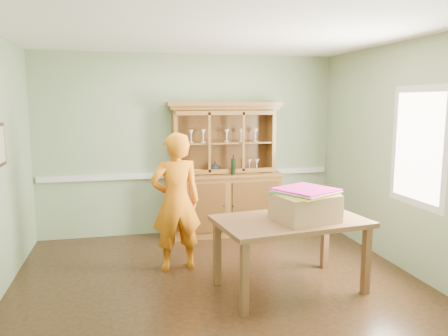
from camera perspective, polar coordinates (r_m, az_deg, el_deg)
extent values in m
plane|color=#3F2914|center=(5.06, -0.85, -14.60)|extent=(4.50, 4.50, 0.00)
plane|color=white|center=(4.70, -0.93, 17.25)|extent=(4.50, 4.50, 0.00)
plane|color=gray|center=(6.65, -4.50, 3.03)|extent=(4.50, 0.00, 4.50)
plane|color=gray|center=(5.61, 22.22, 1.38)|extent=(0.00, 4.00, 4.00)
plane|color=gray|center=(2.80, 7.73, -4.75)|extent=(4.50, 0.00, 4.50)
cube|color=silver|center=(6.68, -4.42, -0.83)|extent=(4.41, 0.05, 0.08)
cube|color=silver|center=(5.34, 23.97, 2.57)|extent=(0.03, 0.96, 1.36)
cube|color=white|center=(5.34, 23.92, 2.57)|extent=(0.01, 0.80, 1.20)
cube|color=brown|center=(6.65, 0.12, -4.81)|extent=(1.62, 0.50, 0.90)
cube|color=brown|center=(6.55, 0.14, -0.83)|extent=(1.68, 0.55, 0.04)
cube|color=#563714|center=(6.72, -0.32, 3.64)|extent=(1.53, 0.04, 0.95)
cube|color=brown|center=(6.44, -6.46, 3.37)|extent=(0.05, 0.34, 0.95)
cube|color=brown|center=(6.77, 6.10, 3.63)|extent=(0.05, 0.34, 0.95)
cube|color=brown|center=(6.54, -0.03, 7.89)|extent=(1.62, 0.40, 0.05)
cube|color=brown|center=(6.52, 0.01, 8.37)|extent=(1.70, 0.43, 0.05)
cube|color=brown|center=(6.57, -0.03, 3.33)|extent=(1.42, 0.30, 0.02)
imported|color=#B2B2B7|center=(6.58, -1.17, 0.14)|extent=(0.17, 0.17, 0.17)
imported|color=yellow|center=(6.54, -3.49, -0.48)|extent=(0.19, 0.19, 0.05)
cylinder|color=black|center=(6.40, 1.23, 0.42)|extent=(0.06, 0.06, 0.29)
cube|color=brown|center=(4.69, 8.70, -6.89)|extent=(1.65, 1.12, 0.05)
cube|color=brown|center=(4.20, 2.69, -14.25)|extent=(0.08, 0.08, 0.72)
cube|color=brown|center=(4.87, -0.91, -10.99)|extent=(0.08, 0.08, 0.72)
cube|color=brown|center=(4.88, 18.07, -11.37)|extent=(0.08, 0.08, 0.72)
cube|color=brown|center=(5.46, 13.04, -9.01)|extent=(0.08, 0.08, 0.72)
cube|color=#98754E|center=(4.60, 10.54, -5.13)|extent=(0.70, 0.61, 0.28)
cube|color=yellow|center=(4.60, 10.56, -3.25)|extent=(0.71, 0.71, 0.01)
cube|color=green|center=(4.60, 10.56, -3.14)|extent=(0.71, 0.71, 0.01)
cube|color=#2CA8D2|center=(4.60, 10.56, -3.03)|extent=(0.71, 0.71, 0.01)
cube|color=#FB77E0|center=(4.60, 10.57, -2.92)|extent=(0.71, 0.71, 0.01)
cube|color=#EB246E|center=(4.60, 10.57, -2.81)|extent=(0.71, 0.71, 0.01)
cube|color=#E32295|center=(4.59, 10.57, -2.70)|extent=(0.71, 0.71, 0.01)
imported|color=orange|center=(5.20, -6.29, -4.44)|extent=(0.64, 0.46, 1.65)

